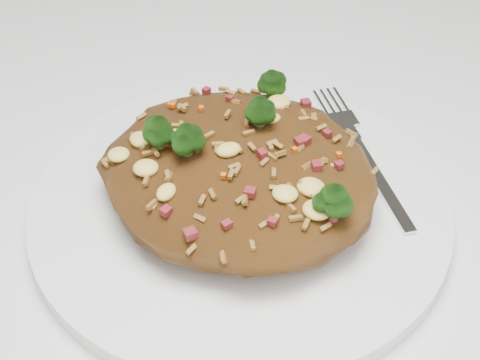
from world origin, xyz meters
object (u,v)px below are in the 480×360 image
at_px(plate, 240,204).
at_px(dining_table, 363,332).
at_px(fried_rice, 240,162).
at_px(fork, 366,159).

bearing_deg(plate, dining_table, 9.95).
bearing_deg(fried_rice, plate, -68.58).
bearing_deg(fried_rice, dining_table, 9.84).
height_order(dining_table, plate, plate).
distance_m(plate, fried_rice, 0.04).
xyz_separation_m(dining_table, plate, (-0.10, -0.02, 0.10)).
relative_size(dining_table, fried_rice, 6.63).
relative_size(fried_rice, fork, 1.43).
bearing_deg(fried_rice, fork, 52.32).
relative_size(dining_table, plate, 4.32).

